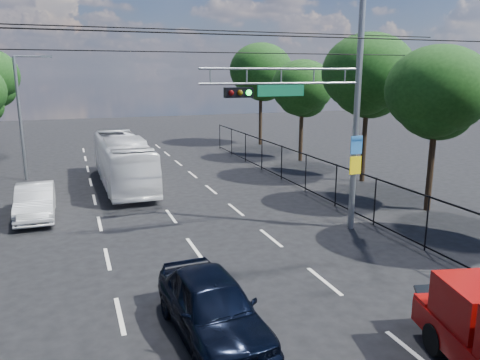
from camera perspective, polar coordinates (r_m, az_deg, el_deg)
name	(u,v)px	position (r m, az deg, el deg)	size (l,w,h in m)	color
lane_markings	(162,204)	(22.56, -9.44, -2.95)	(6.12, 38.00, 0.01)	beige
signal_mast	(330,97)	(17.88, 10.87, 9.92)	(6.43, 0.39, 9.50)	slate
streetlight_left	(23,112)	(29.56, -24.97, 7.54)	(2.09, 0.22, 7.08)	slate
utility_wires	(183,39)	(16.69, -6.95, 16.70)	(22.00, 5.04, 0.74)	black
fence_right	(323,179)	(23.20, 10.12, 0.09)	(0.06, 34.03, 2.00)	black
tree_right_b	(437,98)	(22.27, 22.89, 9.23)	(4.50, 4.50, 7.31)	black
tree_right_c	(368,80)	(27.32, 15.33, 11.71)	(5.10, 5.10, 8.29)	black
tree_right_d	(302,91)	(33.13, 7.60, 10.67)	(4.32, 4.32, 7.02)	black
tree_right_e	(261,75)	(40.46, 2.57, 12.69)	(5.28, 5.28, 8.58)	black
navy_hatchback	(212,306)	(11.39, -3.40, -15.11)	(1.81, 4.51, 1.54)	black
white_bus	(123,161)	(26.52, -14.06, 2.25)	(2.30, 9.81, 2.73)	white
white_van	(35,201)	(21.95, -23.68, -2.41)	(1.51, 4.34, 1.43)	silver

